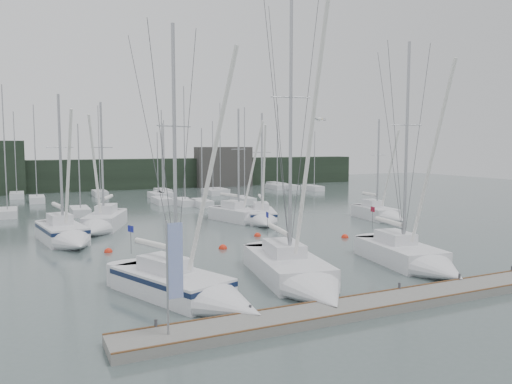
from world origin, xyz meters
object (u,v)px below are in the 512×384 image
sailboat_near_right (418,260)px  sailboat_mid_e (383,215)px  buoy_b (258,236)px  dock_banner (173,267)px  sailboat_mid_a (67,236)px  buoy_d (345,238)px  sailboat_near_left (194,291)px  sailboat_near_center (301,278)px  sailboat_mid_b (100,224)px  buoy_a (223,249)px  sailboat_mid_c (246,217)px  buoy_c (108,252)px  sailboat_mid_d (263,218)px

sailboat_near_right → sailboat_mid_e: 19.42m
buoy_b → dock_banner: dock_banner is taller
sailboat_mid_a → buoy_d: sailboat_mid_a is taller
sailboat_near_left → sailboat_mid_a: sailboat_near_left is taller
sailboat_near_left → sailboat_mid_e: 29.75m
sailboat_near_center → buoy_d: size_ratio=28.93×
buoy_d → sailboat_mid_e: bearing=34.3°
sailboat_mid_b → buoy_a: size_ratio=19.32×
sailboat_near_center → sailboat_mid_a: (-10.02, 17.20, 0.09)m
sailboat_near_left → sailboat_mid_e: bearing=12.2°
sailboat_mid_a → sailboat_mid_c: size_ratio=1.04×
sailboat_mid_a → sailboat_mid_b: 5.82m
buoy_c → sailboat_mid_a: bearing=120.9°
sailboat_mid_d → dock_banner: (-15.40, -24.06, 2.35)m
dock_banner → buoy_d: 23.78m
sailboat_mid_a → buoy_b: size_ratio=20.99×
sailboat_near_right → sailboat_mid_d: sailboat_near_right is taller
sailboat_near_left → buoy_c: sailboat_near_left is taller
sailboat_mid_a → sailboat_mid_e: bearing=-10.2°
sailboat_near_left → sailboat_mid_e: (24.70, 16.58, -0.03)m
sailboat_mid_b → sailboat_mid_c: (13.21, -0.96, -0.03)m
sailboat_near_right → sailboat_mid_a: size_ratio=1.21×
sailboat_near_right → sailboat_mid_c: (-1.94, 20.75, 0.02)m
sailboat_mid_a → dock_banner: sailboat_mid_a is taller
sailboat_mid_e → buoy_b: sailboat_mid_e is taller
sailboat_mid_b → sailboat_mid_d: size_ratio=1.07×
sailboat_mid_d → sailboat_mid_a: bearing=-151.0°
sailboat_near_left → sailboat_near_right: sailboat_near_right is taller
sailboat_near_right → buoy_b: size_ratio=25.48×
sailboat_mid_d → buoy_b: bearing=-99.3°
sailboat_mid_d → buoy_d: sailboat_mid_d is taller
sailboat_mid_e → buoy_b: bearing=-165.5°
sailboat_mid_d → buoy_d: 9.57m
buoy_c → buoy_a: bearing=-16.9°
sailboat_mid_b → dock_banner: (-1.02, -26.35, 2.31)m
dock_banner → sailboat_mid_b: bearing=84.9°
sailboat_mid_b → sailboat_mid_e: sailboat_mid_b is taller
sailboat_mid_a → buoy_b: bearing=-20.5°
sailboat_near_left → buoy_c: (-1.90, 13.18, -0.58)m
sailboat_mid_e → buoy_b: 14.85m
sailboat_near_center → sailboat_mid_b: size_ratio=1.42×
sailboat_mid_d → sailboat_mid_e: (11.50, -3.21, -0.02)m
sailboat_near_left → dock_banner: bearing=-139.0°
buoy_b → sailboat_near_center: bearing=-106.7°
sailboat_mid_b → sailboat_near_right: bearing=-33.0°
sailboat_near_center → dock_banner: size_ratio=3.97×
sailboat_near_right → sailboat_mid_a: bearing=145.9°
sailboat_mid_d → dock_banner: 28.66m
sailboat_near_center → sailboat_mid_d: (7.45, 19.83, 0.00)m
sailboat_mid_b → buoy_b: size_ratio=20.86×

